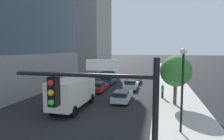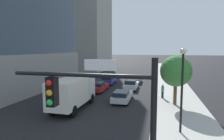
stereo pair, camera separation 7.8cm
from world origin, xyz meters
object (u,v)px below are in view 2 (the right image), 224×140
object	(u,v)px
street_tree	(176,71)
car_gray	(136,79)
box_truck	(72,92)
traffic_light_pole	(104,112)
pedestrian_green_shirt	(163,91)
car_blue	(109,80)
car_silver	(122,96)
construction_building	(83,8)
car_white	(131,85)
car_red	(99,87)
street_lamp	(182,78)

from	to	relation	value
street_tree	car_gray	world-z (taller)	street_tree
box_truck	traffic_light_pole	bearing A→B (deg)	-60.19
box_truck	pedestrian_green_shirt	xyz separation A→B (m)	(8.97, 6.36, -0.82)
car_blue	box_truck	bearing A→B (deg)	-90.00
traffic_light_pole	box_truck	world-z (taller)	traffic_light_pole
car_gray	car_silver	world-z (taller)	car_gray
construction_building	car_white	world-z (taller)	construction_building
car_red	car_silver	world-z (taller)	car_red
street_tree	car_white	distance (m)	9.99
street_tree	car_silver	bearing A→B (deg)	177.07
pedestrian_green_shirt	street_tree	bearing A→B (deg)	-63.88
car_blue	car_silver	distance (m)	11.24
car_red	car_white	bearing A→B (deg)	30.78
car_silver	pedestrian_green_shirt	distance (m)	5.13
street_tree	pedestrian_green_shirt	bearing A→B (deg)	116.12
car_gray	construction_building	bearing A→B (deg)	133.15
construction_building	car_white	distance (m)	34.88
traffic_light_pole	car_silver	distance (m)	16.36
car_white	box_truck	world-z (taller)	box_truck
street_tree	car_gray	size ratio (longest dim) A/B	1.27
car_gray	street_lamp	bearing A→B (deg)	-74.58
traffic_light_pole	car_red	bearing A→B (deg)	108.24
street_tree	box_truck	distance (m)	11.08
construction_building	car_red	distance (m)	34.90
car_red	pedestrian_green_shirt	distance (m)	9.27
box_truck	pedestrian_green_shirt	bearing A→B (deg)	35.34
traffic_light_pole	street_lamp	size ratio (longest dim) A/B	0.95
car_blue	box_truck	world-z (taller)	box_truck
traffic_light_pole	car_white	bearing A→B (deg)	95.85
street_tree	construction_building	bearing A→B (deg)	126.07
construction_building	box_truck	distance (m)	41.61
car_white	pedestrian_green_shirt	distance (m)	6.74
box_truck	car_blue	bearing A→B (deg)	90.00
pedestrian_green_shirt	car_white	bearing A→B (deg)	132.98
car_gray	street_tree	bearing A→B (deg)	-66.45
construction_building	car_blue	world-z (taller)	construction_building
pedestrian_green_shirt	construction_building	bearing A→B (deg)	126.84
street_lamp	car_blue	size ratio (longest dim) A/B	1.45
car_red	pedestrian_green_shirt	bearing A→B (deg)	-14.54
traffic_light_pole	car_silver	world-z (taller)	traffic_light_pole
pedestrian_green_shirt	car_gray	bearing A→B (deg)	112.93
car_red	car_white	world-z (taller)	car_white
street_tree	car_white	world-z (taller)	street_tree
street_tree	car_gray	distance (m)	14.97
car_red	car_gray	world-z (taller)	car_red
car_gray	box_truck	size ratio (longest dim) A/B	0.61
street_tree	car_white	size ratio (longest dim) A/B	1.22
construction_building	street_lamp	bearing A→B (deg)	-59.43
car_white	car_silver	world-z (taller)	car_white
construction_building	car_blue	xyz separation A→B (m)	(13.27, -21.60, -17.10)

